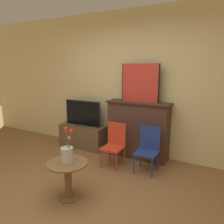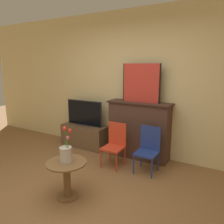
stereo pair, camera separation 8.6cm
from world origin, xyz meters
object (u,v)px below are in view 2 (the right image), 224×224
at_px(chair_red, 115,143).
at_px(chair_blue, 148,147).
at_px(vase_tulips, 66,152).
at_px(painting, 141,83).
at_px(tv_monitor, 84,113).

distance_m(chair_red, chair_blue, 0.58).
xyz_separation_m(chair_red, vase_tulips, (-0.07, -1.15, 0.22)).
height_order(painting, tv_monitor, painting).
bearing_deg(tv_monitor, chair_blue, -13.91).
xyz_separation_m(painting, vase_tulips, (-0.30, -1.66, -0.77)).
distance_m(chair_red, vase_tulips, 1.17).
distance_m(tv_monitor, chair_red, 1.14).
xyz_separation_m(chair_blue, vase_tulips, (-0.64, -1.22, 0.22)).
bearing_deg(vase_tulips, painting, 79.61).
height_order(tv_monitor, vase_tulips, tv_monitor).
relative_size(chair_red, vase_tulips, 1.66).
bearing_deg(vase_tulips, chair_red, 86.70).
bearing_deg(painting, vase_tulips, -100.39).
distance_m(tv_monitor, chair_blue, 1.64).
distance_m(chair_blue, vase_tulips, 1.40).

